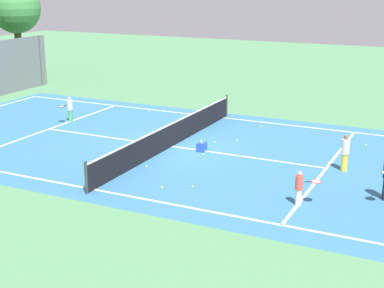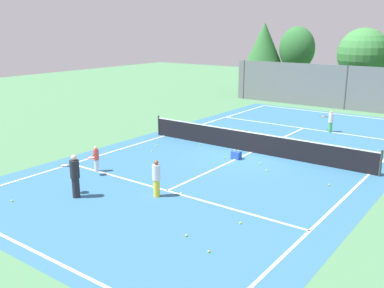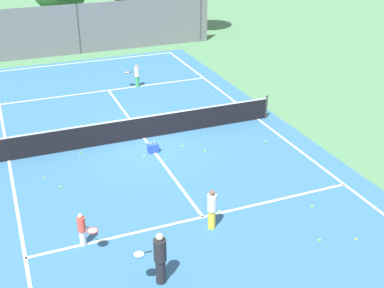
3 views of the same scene
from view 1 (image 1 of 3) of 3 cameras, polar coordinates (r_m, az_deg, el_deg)
name	(u,v)px [view 1 (image 1 of 3)]	position (r m, az deg, el deg)	size (l,w,h in m)	color
ground_plane	(172,146)	(23.33, -2.05, -0.25)	(80.00, 80.00, 0.00)	#4C8456
court_surface	(172,146)	(23.33, -2.05, -0.25)	(13.00, 25.00, 0.01)	teal
tennis_net	(172,135)	(23.19, -2.06, 0.95)	(11.90, 0.10, 1.10)	#333833
tree_3	(16,9)	(39.59, -17.42, 12.88)	(3.26, 3.26, 6.42)	brown
player_0	(70,109)	(27.85, -12.28, 3.51)	(0.84, 0.40, 1.22)	#3FA559
player_1	(345,152)	(20.95, 15.23, -0.82)	(0.29, 0.29, 1.35)	yellow
player_3	(300,187)	(17.53, 10.89, -4.33)	(0.57, 0.80, 1.10)	silver
ball_crate	(202,147)	(22.66, 1.00, -0.27)	(0.41, 0.30, 0.43)	blue
tennis_ball_0	(215,142)	(23.79, 2.33, 0.16)	(0.07, 0.07, 0.07)	#CCE533
tennis_ball_2	(149,112)	(29.31, -4.35, 3.26)	(0.07, 0.07, 0.07)	#CCE533
tennis_ball_3	(237,140)	(24.14, 4.60, 0.36)	(0.07, 0.07, 0.07)	#CCE533
tennis_ball_4	(146,167)	(20.82, -4.65, -2.29)	(0.07, 0.07, 0.07)	#CCE533
tennis_ball_5	(328,163)	(21.80, 13.63, -1.84)	(0.07, 0.07, 0.07)	#CCE533
tennis_ball_6	(162,187)	(18.78, -3.08, -4.39)	(0.07, 0.07, 0.07)	#CCE533
tennis_ball_7	(203,154)	(22.19, 1.13, -1.04)	(0.07, 0.07, 0.07)	#CCE533
tennis_ball_10	(366,145)	(24.48, 17.16, -0.11)	(0.07, 0.07, 0.07)	#CCE533
tennis_ball_12	(261,126)	(26.55, 6.98, 1.79)	(0.07, 0.07, 0.07)	#CCE533
tennis_ball_13	(192,187)	(18.79, 0.02, -4.35)	(0.07, 0.07, 0.07)	#CCE533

